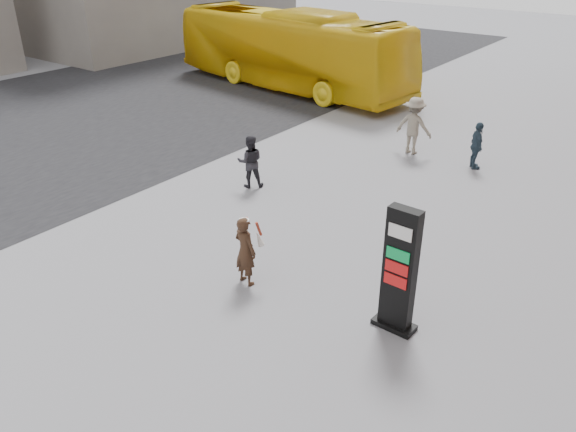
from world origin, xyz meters
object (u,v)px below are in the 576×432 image
Objects in this scene: pedestrian_a at (250,162)px; pedestrian_c at (477,146)px; bus at (289,50)px; info_pylon at (400,271)px; woman at (246,250)px; pedestrian_b at (414,126)px.

pedestrian_c is (4.66, 5.25, -0.02)m from pedestrian_a.
info_pylon is at bearing -129.42° from bus.
pedestrian_c is (1.49, 9.12, -0.05)m from woman.
bus is (-9.20, 13.77, 0.97)m from woman.
bus is at bearing 134.92° from info_pylon.
bus is 6.68× the size of pedestrian_b.
pedestrian_b reaches higher than pedestrian_c.
woman is 0.12× the size of bus.
woman is 1.04× the size of pedestrian_c.
bus is at bearing 30.29° from pedestrian_c.
woman is at bearing 92.62° from pedestrian_b.
pedestrian_a is at bearing -141.16° from bus.
bus is at bearing -100.97° from pedestrian_a.
info_pylon is 3.26m from woman.
info_pylon is 9.49m from pedestrian_b.
bus reaches higher than pedestrian_c.
info_pylon is at bearing 155.00° from pedestrian_c.
pedestrian_b reaches higher than woman.
pedestrian_b is at bearing 51.91° from pedestrian_c.
pedestrian_b is at bearing 115.81° from info_pylon.
woman is 16.59m from bus.
info_pylon is 8.78m from pedestrian_c.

